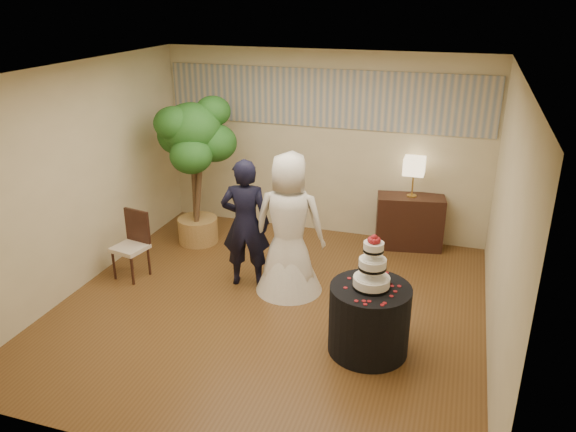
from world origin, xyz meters
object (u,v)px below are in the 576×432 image
(ficus_tree, at_px, (194,172))
(wedding_cake, at_px, (373,261))
(groom, at_px, (246,224))
(bride, at_px, (289,224))
(console, at_px, (409,222))
(side_chair, at_px, (130,246))
(cake_table, at_px, (369,319))
(table_lamp, at_px, (413,177))

(ficus_tree, bearing_deg, wedding_cake, -33.91)
(groom, xyz_separation_m, bride, (0.57, 0.01, 0.06))
(console, distance_m, side_chair, 3.99)
(groom, xyz_separation_m, console, (1.88, 1.78, -0.44))
(groom, bearing_deg, cake_table, 138.02)
(cake_table, xyz_separation_m, ficus_tree, (-2.96, 1.99, 0.74))
(ficus_tree, relative_size, side_chair, 2.48)
(wedding_cake, bearing_deg, ficus_tree, 146.09)
(bride, bearing_deg, cake_table, 134.73)
(console, bearing_deg, side_chair, -158.53)
(cake_table, height_order, table_lamp, table_lamp)
(console, xyz_separation_m, ficus_tree, (-3.07, -0.78, 0.72))
(console, bearing_deg, cake_table, -102.27)
(cake_table, distance_m, table_lamp, 2.86)
(ficus_tree, bearing_deg, console, 14.28)
(ficus_tree, bearing_deg, table_lamp, 14.28)
(cake_table, bearing_deg, wedding_cake, 0.00)
(table_lamp, bearing_deg, side_chair, -148.55)
(table_lamp, distance_m, ficus_tree, 3.17)
(groom, distance_m, side_chair, 1.61)
(wedding_cake, height_order, side_chair, wedding_cake)
(cake_table, xyz_separation_m, wedding_cake, (0.00, 0.00, 0.67))
(bride, height_order, console, bride)
(groom, bearing_deg, wedding_cake, 138.02)
(side_chair, bearing_deg, bride, 19.41)
(bride, height_order, ficus_tree, ficus_tree)
(bride, relative_size, console, 1.89)
(groom, xyz_separation_m, cake_table, (1.77, -0.99, -0.47))
(cake_table, distance_m, side_chair, 3.37)
(groom, distance_m, console, 2.62)
(ficus_tree, bearing_deg, groom, -39.92)
(cake_table, relative_size, side_chair, 0.94)
(ficus_tree, bearing_deg, bride, -29.30)
(groom, relative_size, console, 1.76)
(side_chair, bearing_deg, ficus_tree, 86.36)
(bride, height_order, wedding_cake, bride)
(table_lamp, distance_m, side_chair, 4.04)
(cake_table, height_order, ficus_tree, ficus_tree)
(groom, xyz_separation_m, ficus_tree, (-1.19, 0.99, 0.28))
(console, relative_size, table_lamp, 1.66)
(cake_table, height_order, side_chair, side_chair)
(ficus_tree, height_order, side_chair, ficus_tree)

